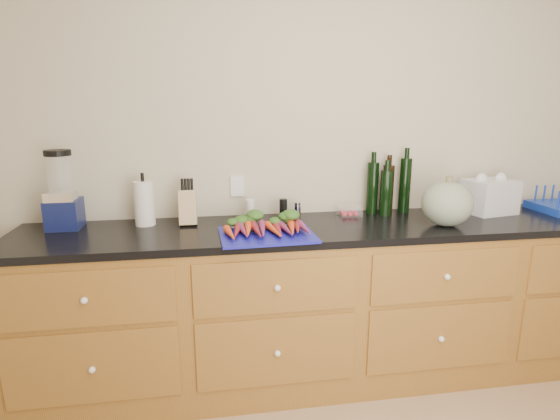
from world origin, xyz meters
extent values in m
cube|color=beige|center=(0.00, 1.62, 1.30)|extent=(4.10, 0.05, 2.60)
cube|color=brown|center=(0.00, 1.30, 0.45)|extent=(3.60, 0.60, 0.90)
cube|color=brown|center=(-1.35, 0.99, 0.72)|extent=(0.82, 0.01, 0.28)
sphere|color=white|center=(-1.35, 0.98, 0.72)|extent=(0.03, 0.03, 0.03)
cube|color=brown|center=(-1.35, 0.99, 0.36)|extent=(0.82, 0.01, 0.38)
sphere|color=white|center=(-1.35, 0.98, 0.36)|extent=(0.03, 0.03, 0.03)
cube|color=brown|center=(-0.45, 0.99, 0.72)|extent=(0.82, 0.01, 0.28)
sphere|color=white|center=(-0.45, 0.98, 0.72)|extent=(0.03, 0.03, 0.03)
cube|color=brown|center=(-0.45, 0.99, 0.36)|extent=(0.82, 0.01, 0.38)
sphere|color=white|center=(-0.45, 0.98, 0.36)|extent=(0.03, 0.03, 0.03)
cube|color=brown|center=(0.45, 0.99, 0.72)|extent=(0.82, 0.01, 0.28)
sphere|color=white|center=(0.45, 0.98, 0.72)|extent=(0.03, 0.03, 0.03)
cube|color=brown|center=(0.45, 0.99, 0.36)|extent=(0.82, 0.01, 0.38)
sphere|color=white|center=(0.45, 0.98, 0.36)|extent=(0.03, 0.03, 0.03)
cube|color=black|center=(0.00, 1.30, 0.92)|extent=(3.64, 0.62, 0.04)
cube|color=#15179E|center=(-0.48, 1.14, 0.95)|extent=(0.49, 0.38, 0.01)
cone|color=#EC481B|center=(-0.67, 1.12, 0.97)|extent=(0.04, 0.20, 0.04)
cone|color=maroon|center=(-0.64, 1.12, 0.97)|extent=(0.04, 0.20, 0.04)
cone|color=#7F2758|center=(-0.60, 1.12, 0.97)|extent=(0.04, 0.20, 0.04)
cone|color=#EC481B|center=(-0.57, 1.12, 0.97)|extent=(0.04, 0.20, 0.04)
cone|color=maroon|center=(-0.54, 1.12, 0.97)|extent=(0.04, 0.20, 0.04)
cone|color=#7F2758|center=(-0.51, 1.12, 0.97)|extent=(0.04, 0.20, 0.04)
ellipsoid|color=#224818|center=(-0.59, 1.27, 0.98)|extent=(0.20, 0.12, 0.06)
cone|color=#EC481B|center=(-0.45, 1.12, 0.97)|extent=(0.04, 0.20, 0.04)
cone|color=maroon|center=(-0.42, 1.12, 0.97)|extent=(0.04, 0.20, 0.04)
cone|color=#7F2758|center=(-0.39, 1.12, 0.97)|extent=(0.04, 0.20, 0.04)
cone|color=#EC481B|center=(-0.35, 1.12, 0.97)|extent=(0.04, 0.20, 0.04)
cone|color=maroon|center=(-0.32, 1.12, 0.97)|extent=(0.04, 0.20, 0.04)
cone|color=#7F2758|center=(-0.29, 1.12, 0.97)|extent=(0.04, 0.20, 0.04)
ellipsoid|color=#224818|center=(-0.37, 1.27, 0.98)|extent=(0.20, 0.12, 0.06)
ellipsoid|color=slate|center=(0.53, 1.18, 1.06)|extent=(0.28, 0.28, 0.25)
cube|color=#10174B|center=(-1.55, 1.46, 1.02)|extent=(0.17, 0.17, 0.16)
cube|color=silver|center=(-1.55, 1.43, 1.12)|extent=(0.15, 0.10, 0.05)
cylinder|color=white|center=(-1.55, 1.46, 1.23)|extent=(0.13, 0.13, 0.22)
cylinder|color=black|center=(-1.55, 1.46, 1.35)|extent=(0.14, 0.14, 0.03)
cylinder|color=silver|center=(-1.12, 1.46, 1.06)|extent=(0.11, 0.11, 0.25)
cube|color=tan|center=(-0.89, 1.44, 1.04)|extent=(0.10, 0.10, 0.19)
cylinder|color=white|center=(-0.53, 1.48, 1.00)|extent=(0.05, 0.05, 0.12)
cylinder|color=black|center=(-0.34, 1.48, 1.00)|extent=(0.05, 0.05, 0.12)
cylinder|color=silver|center=(-0.25, 1.48, 0.99)|extent=(0.04, 0.04, 0.10)
cube|color=white|center=(0.06, 1.47, 0.97)|extent=(0.13, 0.11, 0.06)
cylinder|color=black|center=(0.22, 1.52, 1.10)|extent=(0.07, 0.07, 0.32)
cylinder|color=black|center=(0.33, 1.53, 1.09)|extent=(0.07, 0.07, 0.30)
cylinder|color=black|center=(0.43, 1.52, 1.11)|extent=(0.07, 0.07, 0.34)
cylinder|color=black|center=(0.29, 1.46, 1.08)|extent=(0.07, 0.07, 0.27)
camera|label=1|loc=(-0.75, -0.99, 1.60)|focal=28.00mm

